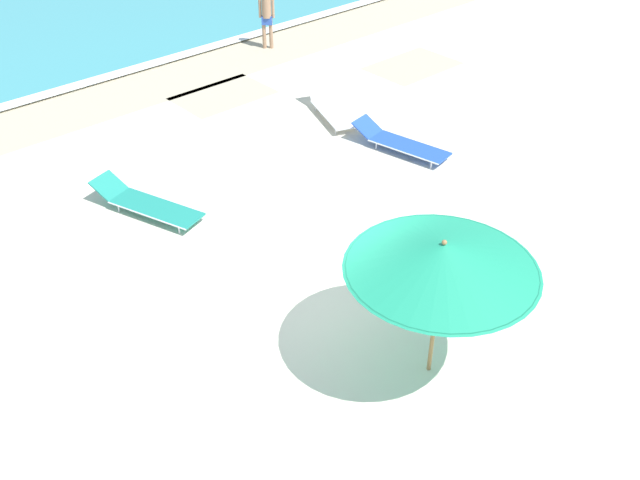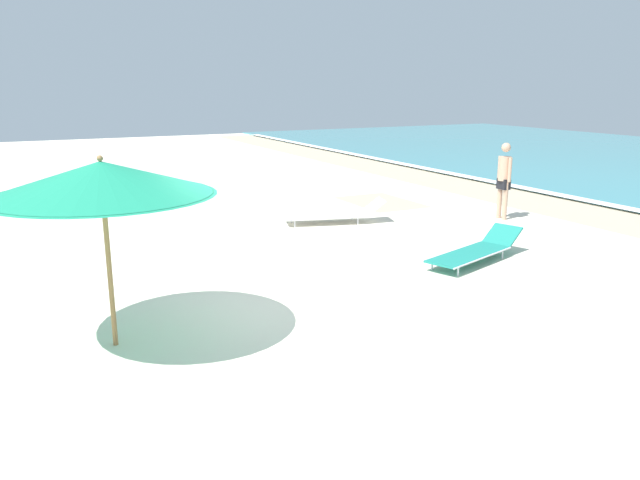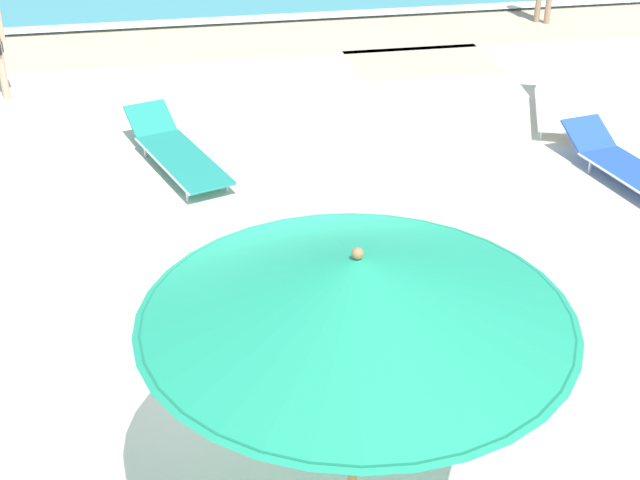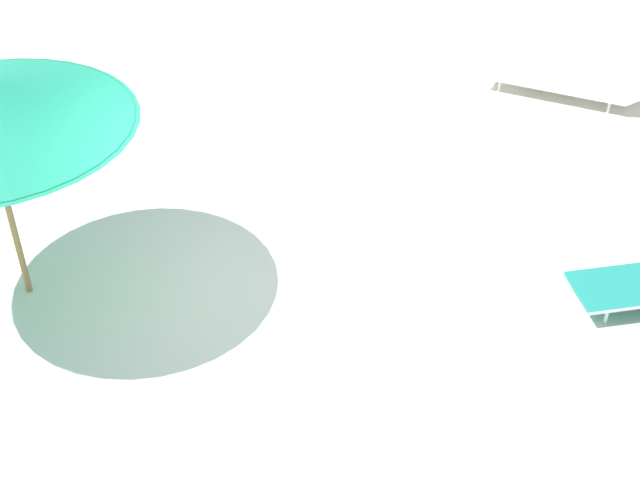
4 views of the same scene
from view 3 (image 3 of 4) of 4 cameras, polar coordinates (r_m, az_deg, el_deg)
ground_plane at (r=8.09m, az=-3.65°, el=-7.48°), size 60.00×60.00×0.16m
beach_umbrella at (r=5.11m, az=2.37°, el=-3.14°), size 2.58×2.58×2.30m
sun_lounger_under_umbrella at (r=11.50m, az=19.33°, el=4.33°), size 1.01×2.34×0.46m
sun_lounger_beside_umbrella at (r=13.37m, az=15.01°, el=8.56°), size 1.29×2.13×0.61m
sun_lounger_near_water_left at (r=11.47m, az=-9.16°, el=5.62°), size 1.33×2.43×0.47m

